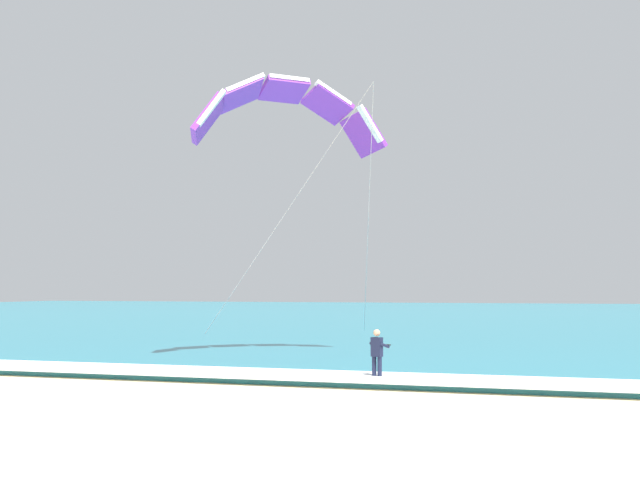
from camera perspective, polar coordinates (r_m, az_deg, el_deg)
sea at (r=81.67m, az=14.12°, el=-5.67°), size 200.00×120.00×0.20m
surf_foam at (r=22.89m, az=9.58°, el=-10.62°), size 200.00×2.84×0.04m
surfboard at (r=23.43m, az=4.44°, el=-10.98°), size 0.91×1.47×0.09m
kitesurfer at (r=23.35m, az=4.45°, el=-8.75°), size 0.64×0.64×1.69m
kite_primary at (r=31.44m, az=-2.58°, el=10.22°), size 8.28×8.70×10.65m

